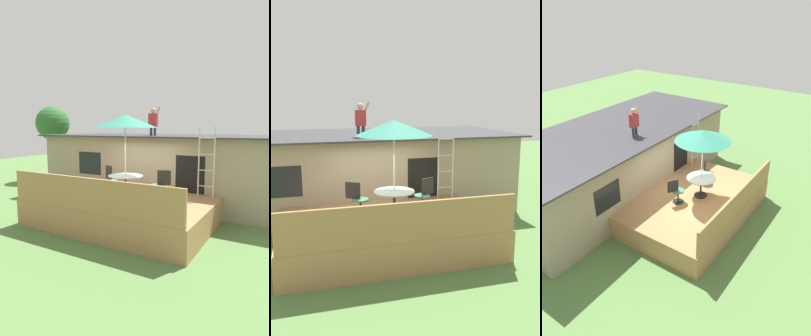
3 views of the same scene
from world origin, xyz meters
TOP-DOWN VIEW (x-y plane):
  - ground_plane at (0.00, 0.00)m, footprint 40.00×40.00m
  - house at (0.00, 3.60)m, footprint 10.50×4.50m
  - deck at (0.00, 0.00)m, footprint 5.40×3.68m
  - deck_railing at (0.00, -1.79)m, footprint 5.30×0.08m
  - patio_table at (0.18, -0.21)m, footprint 1.04×1.04m
  - patio_umbrella at (0.18, -0.21)m, footprint 1.90×1.90m
  - step_ladder at (2.19, 1.29)m, footprint 0.52×0.04m
  - person_figure at (-0.20, 2.46)m, footprint 0.47×0.20m
  - patio_chair_left at (-0.68, 0.26)m, footprint 0.58×0.44m
  - patio_chair_right at (1.12, 0.19)m, footprint 0.60×0.44m

SIDE VIEW (x-z plane):
  - ground_plane at x=0.00m, z-range 0.00..0.00m
  - deck at x=0.00m, z-range 0.00..0.80m
  - deck_railing at x=0.00m, z-range 0.80..1.70m
  - patio_chair_left at x=-0.68m, z-range 0.80..1.72m
  - patio_chair_right at x=1.12m, z-range 0.80..1.72m
  - house at x=0.00m, z-range 0.01..2.67m
  - patio_table at x=0.18m, z-range 1.01..1.76m
  - step_ladder at x=2.19m, z-range 0.80..3.00m
  - patio_umbrella at x=0.18m, z-range 1.88..4.42m
  - person_figure at x=-0.20m, z-range 2.72..3.83m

